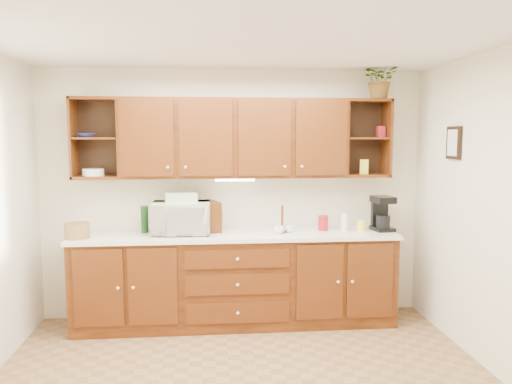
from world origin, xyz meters
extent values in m
plane|color=white|center=(0.00, 0.00, 2.60)|extent=(4.00, 4.00, 0.00)
plane|color=beige|center=(0.00, 1.75, 1.30)|extent=(4.00, 0.00, 4.00)
plane|color=beige|center=(2.00, 0.00, 1.30)|extent=(0.00, 3.50, 3.50)
cube|color=#321205|center=(0.00, 1.45, 0.45)|extent=(3.20, 0.60, 0.90)
cube|color=white|center=(0.00, 1.44, 0.92)|extent=(3.24, 0.64, 0.04)
cube|color=#321205|center=(0.00, 1.58, 1.89)|extent=(2.30, 0.33, 0.80)
cube|color=black|center=(-1.38, 1.74, 1.89)|extent=(0.45, 0.02, 0.80)
cube|color=black|center=(1.38, 1.74, 1.89)|extent=(0.45, 0.02, 0.80)
cube|color=#321205|center=(-1.38, 1.58, 1.89)|extent=(0.43, 0.30, 0.02)
cube|color=#321205|center=(1.38, 1.58, 1.89)|extent=(0.43, 0.30, 0.02)
cube|color=#321205|center=(1.38, 1.58, 2.27)|extent=(0.45, 0.33, 0.03)
cube|color=white|center=(0.00, 1.53, 1.47)|extent=(0.40, 0.05, 0.02)
cube|color=black|center=(1.98, 0.90, 1.85)|extent=(0.03, 0.24, 0.30)
cylinder|color=#9E7642|center=(-1.52, 1.32, 1.01)|extent=(0.28, 0.28, 0.15)
imported|color=silver|center=(-0.54, 1.46, 1.10)|extent=(0.58, 0.40, 0.32)
cube|color=#E8EC6F|center=(-0.54, 1.46, 1.30)|extent=(0.34, 0.27, 0.09)
cylinder|color=black|center=(-0.91, 1.55, 1.08)|extent=(0.08, 0.08, 0.27)
cylinder|color=#9E7642|center=(-0.28, 1.66, 0.95)|extent=(0.33, 0.21, 0.32)
cube|color=#321205|center=(-0.39, 1.52, 1.09)|extent=(0.50, 0.39, 0.31)
cylinder|color=#321205|center=(0.47, 1.44, 1.08)|extent=(0.02, 0.02, 0.27)
cylinder|color=#321205|center=(0.47, 1.44, 0.95)|extent=(0.11, 0.11, 0.01)
imported|color=white|center=(0.55, 1.43, 0.98)|extent=(0.11, 0.11, 0.08)
imported|color=white|center=(0.44, 1.50, 0.98)|extent=(0.11, 0.11, 0.08)
imported|color=white|center=(0.43, 1.37, 0.98)|extent=(0.11, 0.11, 0.08)
cylinder|color=maroon|center=(0.91, 1.51, 1.02)|extent=(0.11, 0.11, 0.15)
cylinder|color=white|center=(1.13, 1.48, 1.03)|extent=(0.08, 0.08, 0.18)
cylinder|color=yellow|center=(1.30, 1.44, 0.99)|extent=(0.09, 0.09, 0.11)
cube|color=black|center=(1.52, 1.44, 0.96)|extent=(0.21, 0.27, 0.04)
cube|color=black|center=(1.52, 1.54, 1.11)|extent=(0.18, 0.07, 0.30)
cube|color=black|center=(1.52, 1.44, 1.26)|extent=(0.21, 0.27, 0.07)
cylinder|color=black|center=(1.52, 1.42, 1.04)|extent=(0.16, 0.16, 0.13)
imported|color=navy|center=(-1.47, 1.56, 1.92)|extent=(0.21, 0.21, 0.04)
cylinder|color=white|center=(-1.41, 1.57, 1.56)|extent=(0.25, 0.25, 0.07)
cube|color=yellow|center=(1.35, 1.57, 1.59)|extent=(0.10, 0.09, 0.15)
cube|color=maroon|center=(1.52, 1.56, 1.96)|extent=(0.08, 0.07, 0.12)
imported|color=#999999|center=(1.49, 1.52, 2.49)|extent=(0.44, 0.42, 0.39)
camera|label=1|loc=(-0.26, -3.50, 1.90)|focal=35.00mm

